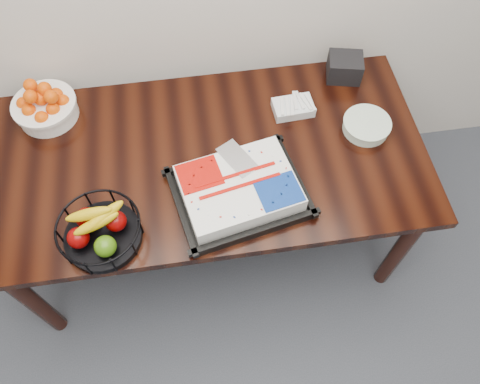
{
  "coord_description": "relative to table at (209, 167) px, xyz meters",
  "views": [
    {
      "loc": [
        -0.03,
        0.89,
        2.32
      ],
      "look_at": [
        0.1,
        1.76,
        0.83
      ],
      "focal_mm": 35.0,
      "sensor_mm": 36.0,
      "label": 1
    }
  ],
  "objects": [
    {
      "name": "napkin_box",
      "position": [
        0.66,
        0.35,
        0.14
      ],
      "size": [
        0.17,
        0.16,
        0.11
      ],
      "primitive_type": "cube",
      "rotation": [
        0.0,
        0.0,
        -0.22
      ],
      "color": "black",
      "rests_on": "table"
    },
    {
      "name": "plate_stack",
      "position": [
        0.68,
        0.03,
        0.11
      ],
      "size": [
        0.2,
        0.2,
        0.05
      ],
      "color": "white",
      "rests_on": "table"
    },
    {
      "name": "fork_bag",
      "position": [
        0.39,
        0.18,
        0.11
      ],
      "size": [
        0.18,
        0.12,
        0.05
      ],
      "color": "silver",
      "rests_on": "table"
    },
    {
      "name": "tangerine_bowl",
      "position": [
        -0.65,
        0.31,
        0.16
      ],
      "size": [
        0.27,
        0.27,
        0.17
      ],
      "color": "white",
      "rests_on": "table"
    },
    {
      "name": "table",
      "position": [
        0.0,
        0.0,
        0.0
      ],
      "size": [
        1.8,
        0.9,
        0.75
      ],
      "color": "black",
      "rests_on": "ground"
    },
    {
      "name": "fruit_basket",
      "position": [
        -0.42,
        -0.31,
        0.15
      ],
      "size": [
        0.3,
        0.3,
        0.16
      ],
      "color": "black",
      "rests_on": "table"
    },
    {
      "name": "cake_tray",
      "position": [
        0.1,
        -0.21,
        0.13
      ],
      "size": [
        0.55,
        0.47,
        0.1
      ],
      "color": "black",
      "rests_on": "table"
    }
  ]
}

